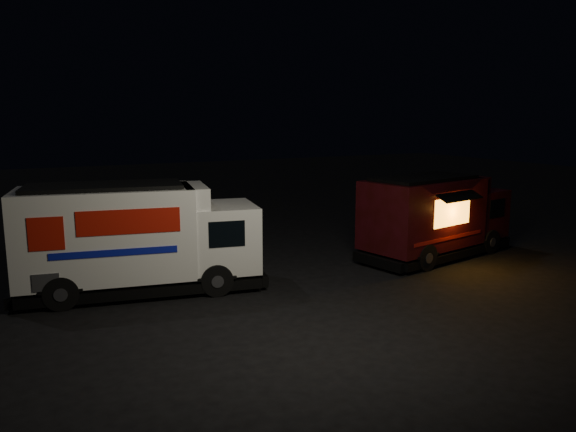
# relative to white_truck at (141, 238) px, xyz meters

# --- Properties ---
(ground) EXTENTS (80.00, 80.00, 0.00)m
(ground) POSITION_rel_white_truck_xyz_m (2.21, -1.67, -1.43)
(ground) COLOR black
(ground) RESTS_ON ground
(white_truck) EXTENTS (6.62, 3.29, 2.87)m
(white_truck) POSITION_rel_white_truck_xyz_m (0.00, 0.00, 0.00)
(white_truck) COLOR white
(white_truck) RESTS_ON ground
(red_truck) EXTENTS (6.05, 3.20, 2.68)m
(red_truck) POSITION_rel_white_truck_xyz_m (9.45, -0.63, -0.10)
(red_truck) COLOR #3D0B13
(red_truck) RESTS_ON ground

